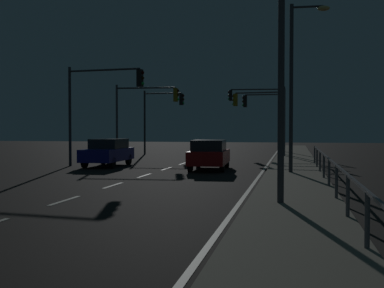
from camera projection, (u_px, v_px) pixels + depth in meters
name	position (u px, v px, depth m)	size (l,w,h in m)	color
ground_plane	(148.00, 175.00, 23.03)	(112.00, 112.00, 0.00)	black
sidewalk_right	(295.00, 176.00, 21.66)	(2.65, 77.00, 0.14)	gray
lane_markings_center	(166.00, 169.00, 26.45)	(0.14, 50.00, 0.01)	silver
lane_edge_line	(265.00, 168.00, 26.87)	(0.14, 53.00, 0.01)	silver
car	(209.00, 154.00, 25.85)	(2.03, 4.48, 1.57)	#B71414
car_oncoming	(108.00, 152.00, 28.39)	(1.88, 4.42, 1.57)	navy
traffic_light_far_center	(264.00, 110.00, 39.60)	(3.30, 0.35, 5.01)	#4C4C51
traffic_light_mid_left	(144.00, 106.00, 35.22)	(4.64, 0.53, 5.32)	#4C4C51
traffic_light_far_right	(260.00, 105.00, 43.71)	(5.04, 0.69, 5.76)	#2D3033
traffic_light_near_right	(101.00, 95.00, 27.76)	(4.71, 0.72, 5.71)	#38383D
traffic_light_mid_right	(261.00, 109.00, 37.27)	(4.05, 0.72, 5.01)	#4C4C51
traffic_light_overhead_east	(162.00, 110.00, 41.07)	(3.54, 0.38, 5.36)	#2D3033
street_lamp_median	(297.00, 73.00, 22.70)	(1.79, 0.36, 7.76)	#38383D
street_lamp_corner	(280.00, 27.00, 12.93)	(0.56, 2.26, 7.83)	#38383D
barrier_fence	(333.00, 168.00, 15.76)	(0.09, 27.58, 0.98)	#59595E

